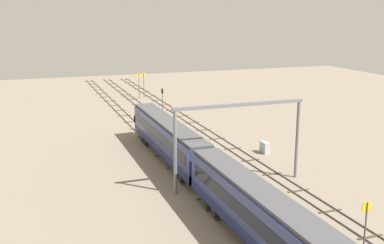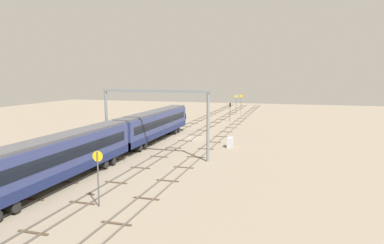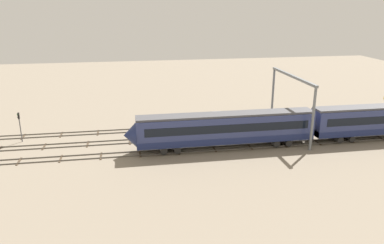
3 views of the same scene
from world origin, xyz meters
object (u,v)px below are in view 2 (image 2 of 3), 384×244
relay_cabinet (230,142)px  speed_sign_far_trackside (98,171)px  train (61,158)px  speed_sign_mid_trackside (236,102)px  overhead_gantry (155,109)px  signal_light_trackside_approach (230,109)px  speed_sign_near_foreground (241,102)px

relay_cabinet → speed_sign_far_trackside: bearing=166.8°
train → speed_sign_mid_trackside: bearing=-5.6°
overhead_gantry → relay_cabinet: (9.27, -8.23, -5.67)m
train → signal_light_trackside_approach: train is taller
speed_sign_near_foreground → speed_sign_mid_trackside: (-0.82, 1.25, 0.05)m
speed_sign_mid_trackside → speed_sign_far_trackside: (-70.90, 0.05, -0.44)m
speed_sign_far_trackside → relay_cabinet: (26.52, -6.20, -2.29)m
speed_sign_mid_trackside → relay_cabinet: speed_sign_mid_trackside is taller
train → overhead_gantry: bearing=-18.7°
speed_sign_far_trackside → signal_light_trackside_approach: size_ratio=1.08×
speed_sign_near_foreground → signal_light_trackside_approach: speed_sign_near_foreground is taller
train → speed_sign_near_foreground: (67.66, -7.79, 0.77)m
speed_sign_far_trackside → signal_light_trackside_approach: (56.28, -0.95, -0.20)m
overhead_gantry → speed_sign_far_trackside: 17.69m
overhead_gantry → signal_light_trackside_approach: size_ratio=3.41×
relay_cabinet → signal_light_trackside_approach: bearing=10.0°
train → relay_cabinet: train is taller
signal_light_trackside_approach → speed_sign_far_trackside: bearing=179.0°
speed_sign_near_foreground → relay_cabinet: 45.54m
speed_sign_far_trackside → relay_cabinet: speed_sign_far_trackside is taller
overhead_gantry → speed_sign_far_trackside: size_ratio=3.15×
overhead_gantry → signal_light_trackside_approach: bearing=-4.4°
speed_sign_far_trackside → overhead_gantry: bearing=6.7°
speed_sign_far_trackside → speed_sign_near_foreground: bearing=-1.0°
overhead_gantry → signal_light_trackside_approach: overhead_gantry is taller
speed_sign_mid_trackside → relay_cabinet: bearing=-172.1°
overhead_gantry → speed_sign_far_trackside: overhead_gantry is taller
train → relay_cabinet: bearing=-29.5°
speed_sign_mid_trackside → speed_sign_far_trackside: bearing=180.0°
speed_sign_mid_trackside → train: bearing=174.4°
speed_sign_mid_trackside → speed_sign_far_trackside: 70.90m
speed_sign_near_foreground → relay_cabinet: (-45.20, -4.91, -2.68)m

